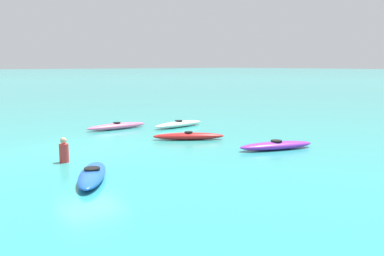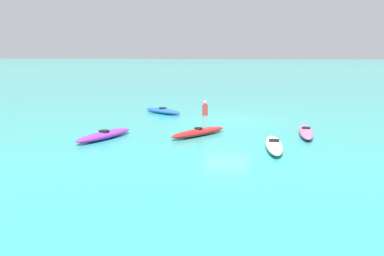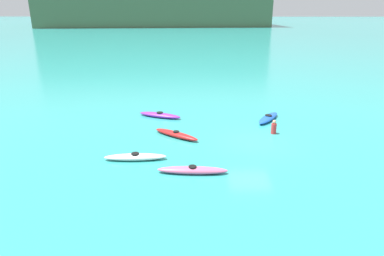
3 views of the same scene
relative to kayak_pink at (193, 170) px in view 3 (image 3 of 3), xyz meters
The scene contains 7 objects.
ground_plane 5.15m from the kayak_pink, 49.17° to the left, with size 600.00×600.00×0.00m, color teal.
kayak_pink is the anchor object (origin of this frame).
kayak_blue 9.57m from the kayak_pink, 57.34° to the left, with size 2.17×2.89×0.37m.
kayak_white 3.29m from the kayak_pink, 154.17° to the left, with size 3.22×0.81×0.37m.
kayak_red 4.83m from the kayak_pink, 102.68° to the left, with size 2.94×2.31×0.37m.
kayak_purple 8.92m from the kayak_pink, 106.04° to the left, with size 3.23×1.75×0.37m.
person_near_shore 7.33m from the kayak_pink, 47.43° to the left, with size 0.44×0.44×0.88m.
Camera 3 is at (-3.16, -18.07, 7.37)m, focal length 31.30 mm.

